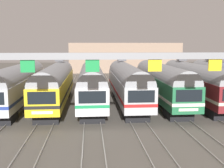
% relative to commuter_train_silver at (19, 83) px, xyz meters
% --- Properties ---
extents(ground_plane, '(160.00, 160.00, 0.00)m').
position_rel_commuter_train_silver_xyz_m(ground_plane, '(12.30, 0.00, -2.69)').
color(ground_plane, '#5B564F').
extents(track_bed, '(26.10, 70.00, 0.15)m').
position_rel_commuter_train_silver_xyz_m(track_bed, '(12.30, 17.00, -2.61)').
color(track_bed, gray).
rests_on(track_bed, ground).
extents(commuter_train_silver, '(2.88, 18.06, 5.05)m').
position_rel_commuter_train_silver_xyz_m(commuter_train_silver, '(0.00, 0.00, 0.00)').
color(commuter_train_silver, silver).
rests_on(commuter_train_silver, ground).
extents(commuter_train_yellow, '(2.88, 18.06, 5.05)m').
position_rel_commuter_train_silver_xyz_m(commuter_train_yellow, '(4.10, 0.00, 0.00)').
color(commuter_train_yellow, gold).
rests_on(commuter_train_yellow, ground).
extents(commuter_train_white, '(2.88, 18.06, 5.05)m').
position_rel_commuter_train_silver_xyz_m(commuter_train_white, '(8.20, 0.00, 0.00)').
color(commuter_train_white, white).
rests_on(commuter_train_white, ground).
extents(commuter_train_stainless, '(2.88, 18.06, 5.05)m').
position_rel_commuter_train_silver_xyz_m(commuter_train_stainless, '(12.30, 0.00, 0.00)').
color(commuter_train_stainless, '#B2B5BA').
rests_on(commuter_train_stainless, ground).
extents(commuter_train_green, '(2.88, 18.06, 4.77)m').
position_rel_commuter_train_silver_xyz_m(commuter_train_green, '(16.40, -0.00, -0.00)').
color(commuter_train_green, '#236B42').
rests_on(commuter_train_green, ground).
extents(commuter_train_maroon, '(2.88, 18.06, 5.05)m').
position_rel_commuter_train_silver_xyz_m(commuter_train_maroon, '(20.50, 0.00, 0.00)').
color(commuter_train_maroon, maroon).
rests_on(commuter_train_maroon, ground).
extents(catenary_gantry, '(29.84, 0.44, 6.97)m').
position_rel_commuter_train_silver_xyz_m(catenary_gantry, '(12.30, -13.50, 2.75)').
color(catenary_gantry, gray).
rests_on(catenary_gantry, ground).
extents(maintenance_building, '(28.42, 10.00, 7.50)m').
position_rel_commuter_train_silver_xyz_m(maintenance_building, '(17.13, 41.03, 1.06)').
color(maintenance_building, gray).
rests_on(maintenance_building, ground).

